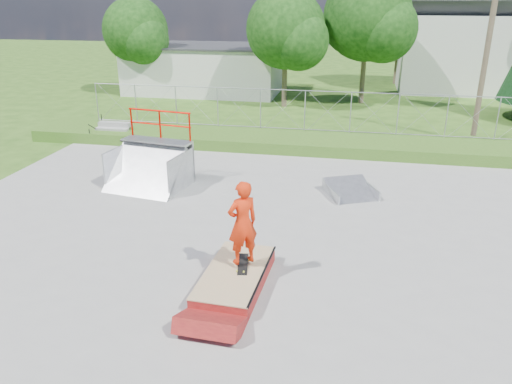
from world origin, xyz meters
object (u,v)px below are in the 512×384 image
flat_bank_ramp (351,190)px  grind_box (235,278)px  skater (243,226)px  quarter_pipe (146,153)px

flat_bank_ramp → grind_box: bearing=-136.1°
grind_box → skater: (0.13, 0.22, 1.21)m
quarter_pipe → skater: (4.49, -5.25, 0.17)m
quarter_pipe → skater: 6.91m
grind_box → flat_bank_ramp: flat_bank_ramp is taller
quarter_pipe → flat_bank_ramp: bearing=13.4°
flat_bank_ramp → skater: 6.36m
quarter_pipe → flat_bank_ramp: (6.77, 0.55, -1.02)m
quarter_pipe → flat_bank_ramp: 6.87m
grind_box → flat_bank_ramp: bearing=70.7°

